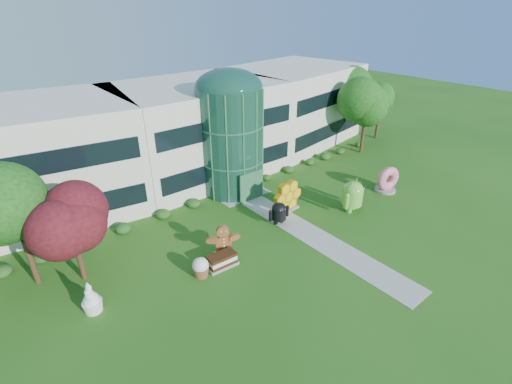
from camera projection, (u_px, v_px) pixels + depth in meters
ground at (324, 243)px, 28.41m from camera, size 140.00×140.00×0.00m
building at (197, 129)px, 38.63m from camera, size 46.00×15.00×9.30m
atrium at (231, 141)px, 34.40m from camera, size 6.00×6.00×9.80m
walkway at (305, 231)px, 29.78m from camera, size 2.40×20.00×0.04m
tree_red at (75, 241)px, 23.46m from camera, size 4.00×4.00×6.00m
trees_backdrop at (225, 145)px, 35.41m from camera, size 52.00×8.00×8.40m
android_green at (353, 194)px, 32.06m from camera, size 3.25×2.55×3.26m
android_black at (279, 212)px, 30.39m from camera, size 2.18×1.67×2.24m
donut at (387, 179)px, 35.61m from camera, size 2.67×1.71×2.57m
gingerbread at (223, 240)px, 26.47m from camera, size 2.96×2.09×2.56m
ice_cream_sandwich at (222, 260)px, 25.71m from camera, size 2.27×1.23×0.98m
honeycomb at (287, 197)px, 32.34m from camera, size 3.26×1.31×2.52m
froyo at (91, 297)px, 21.71m from camera, size 1.39×1.39×2.15m
cupcake at (201, 267)px, 24.71m from camera, size 1.38×1.38×1.42m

